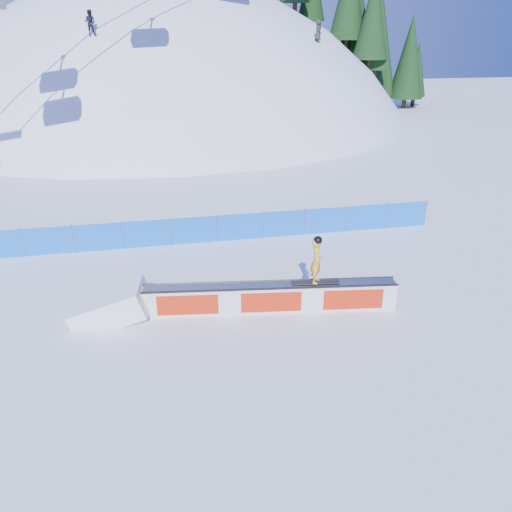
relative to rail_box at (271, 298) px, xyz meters
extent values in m
plane|color=white|center=(-1.92, 1.85, -0.49)|extent=(160.00, 160.00, 0.00)
sphere|color=white|center=(-1.92, 43.85, -18.49)|extent=(64.00, 64.00, 64.00)
cylinder|color=#312013|center=(11.74, 40.51, 10.85)|extent=(0.50, 0.50, 1.40)
cylinder|color=#312013|center=(13.37, 45.96, 10.14)|extent=(0.50, 0.50, 1.40)
cylinder|color=#312013|center=(15.92, 38.86, 8.20)|extent=(0.50, 0.50, 1.40)
cylinder|color=#312013|center=(16.76, 46.58, 7.95)|extent=(0.50, 0.50, 1.40)
cylinder|color=#312013|center=(18.77, 41.21, 6.37)|extent=(0.50, 0.50, 1.40)
cylinder|color=#312013|center=(21.78, 42.18, 3.54)|extent=(0.50, 0.50, 1.40)
cone|color=black|center=(21.78, 42.18, 8.02)|extent=(3.42, 3.42, 7.77)
cylinder|color=#312013|center=(23.15, 38.72, 1.32)|extent=(0.50, 0.50, 1.40)
cone|color=black|center=(23.15, 38.72, 4.99)|extent=(2.70, 2.70, 6.14)
cylinder|color=#312013|center=(23.96, 45.31, 0.87)|extent=(0.50, 0.50, 1.40)
cone|color=black|center=(23.96, 45.31, 4.49)|extent=(2.66, 2.66, 6.04)
cylinder|color=#312013|center=(24.23, 39.14, 0.11)|extent=(0.50, 0.50, 1.40)
cone|color=black|center=(24.23, 39.14, 4.93)|extent=(3.71, 3.71, 8.43)
cylinder|color=#312013|center=(27.96, 44.05, 0.11)|extent=(0.50, 0.50, 1.40)
cone|color=black|center=(27.96, 44.05, 5.37)|extent=(4.11, 4.11, 9.33)
cylinder|color=#312013|center=(30.14, 44.08, 0.11)|extent=(0.50, 0.50, 1.40)
cone|color=black|center=(30.14, 44.08, 4.08)|extent=(2.97, 2.97, 6.75)
cube|color=blue|center=(-1.92, 6.35, 0.11)|extent=(22.00, 0.03, 1.20)
cylinder|color=#3D4B6F|center=(-8.92, 6.35, 0.16)|extent=(0.05, 0.05, 1.30)
cylinder|color=#3D4B6F|center=(-6.92, 6.35, 0.16)|extent=(0.05, 0.05, 1.30)
cylinder|color=#3D4B6F|center=(-4.92, 6.35, 0.16)|extent=(0.05, 0.05, 1.30)
cylinder|color=#3D4B6F|center=(-2.92, 6.35, 0.16)|extent=(0.05, 0.05, 1.30)
cylinder|color=#3D4B6F|center=(-0.92, 6.35, 0.16)|extent=(0.05, 0.05, 1.30)
cylinder|color=#3D4B6F|center=(1.08, 6.35, 0.16)|extent=(0.05, 0.05, 1.30)
cylinder|color=#3D4B6F|center=(3.08, 6.35, 0.16)|extent=(0.05, 0.05, 1.30)
cylinder|color=#3D4B6F|center=(5.08, 6.35, 0.16)|extent=(0.05, 0.05, 1.30)
cylinder|color=#3D4B6F|center=(7.08, 6.35, 0.16)|extent=(0.05, 0.05, 1.30)
cylinder|color=#3D4B6F|center=(9.08, 6.35, 0.16)|extent=(0.05, 0.05, 1.30)
cube|color=silver|center=(0.00, 0.00, -0.02)|extent=(8.30, 1.65, 0.93)
cube|color=#979AA5|center=(0.00, 0.00, 0.46)|extent=(8.22, 1.67, 0.04)
cube|color=black|center=(-0.04, -0.27, 0.47)|extent=(8.23, 1.17, 0.06)
cube|color=black|center=(0.04, 0.27, 0.47)|extent=(8.23, 1.17, 0.06)
cube|color=red|center=(-0.04, -0.27, -0.02)|extent=(7.82, 1.10, 0.70)
cube|color=red|center=(0.04, 0.27, -0.02)|extent=(7.82, 1.10, 0.70)
cube|color=black|center=(1.46, -0.20, 0.52)|extent=(1.59, 0.49, 0.03)
imported|color=yellow|center=(1.46, -0.20, 1.29)|extent=(0.57, 0.66, 1.51)
sphere|color=black|center=(1.46, -0.20, 2.00)|extent=(0.28, 0.28, 0.28)
imported|color=black|center=(-6.94, 26.29, 8.61)|extent=(0.96, 0.85, 1.65)
imported|color=#242424|center=(11.18, 30.21, 8.15)|extent=(0.58, 0.84, 1.65)
camera|label=1|loc=(-3.40, -13.99, 7.98)|focal=35.00mm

